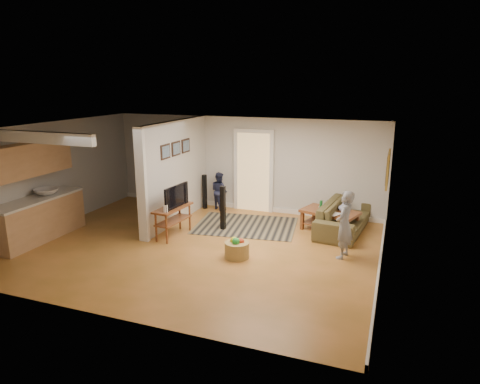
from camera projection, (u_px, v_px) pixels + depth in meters
name	position (u px, v px, depth m)	size (l,w,h in m)	color
ground	(196.00, 246.00, 9.10)	(7.50, 7.50, 0.00)	brown
room_shell	(160.00, 172.00, 9.48)	(7.54, 6.02, 2.52)	silver
area_rug	(246.00, 225.00, 10.39)	(2.39, 1.74, 0.01)	black
sofa	(343.00, 230.00, 10.11)	(2.28, 0.89, 0.67)	#4F4427
coffee_table	(331.00, 215.00, 9.94)	(1.42, 1.08, 0.75)	maroon
tv_console	(173.00, 210.00, 9.55)	(0.50, 1.12, 0.94)	maroon
speaker_left	(223.00, 208.00, 10.02)	(0.10, 0.10, 1.05)	black
speaker_right	(205.00, 192.00, 11.69)	(0.10, 0.10, 0.95)	black
toy_basket	(237.00, 249.00, 8.48)	(0.49, 0.49, 0.44)	olive
child	(342.00, 257.00, 8.53)	(0.50, 0.33, 1.37)	gray
toddler	(220.00, 209.00, 11.75)	(0.50, 0.39, 1.03)	#202543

